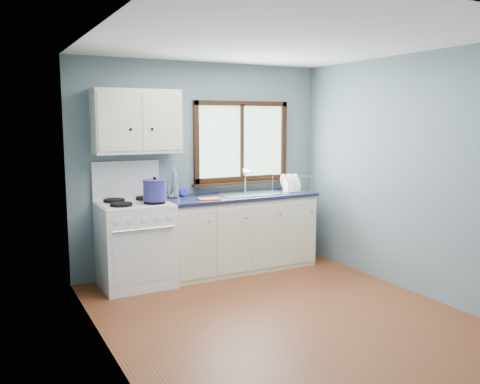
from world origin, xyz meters
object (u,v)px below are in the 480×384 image
dish_rack (291,186)px  gas_range (135,242)px  base_cabinets (239,236)px  utensil_crock (174,190)px  sink (252,199)px  thermos (173,185)px  stockpot (155,190)px  skillet (155,198)px

dish_rack → gas_range: bearing=-172.5°
base_cabinets → utensil_crock: 0.99m
sink → thermos: (-0.97, 0.15, 0.21)m
sink → stockpot: stockpot is taller
utensil_crock → dish_rack: utensil_crock is taller
base_cabinets → utensil_crock: size_ratio=4.48×
skillet → stockpot: (-0.01, -0.03, 0.09)m
thermos → skillet: bearing=-136.4°
sink → stockpot: (-1.30, -0.19, 0.22)m
stockpot → thermos: bearing=45.2°
base_cabinets → utensil_crock: bearing=168.1°
base_cabinets → dish_rack: bearing=-0.8°
gas_range → skillet: (0.19, -0.14, 0.49)m
sink → dish_rack: sink is taller
skillet → base_cabinets: bearing=32.3°
stockpot → utensil_crock: bearing=45.9°
dish_rack → utensil_crock: bearing=-179.3°
base_cabinets → dish_rack: 0.93m
gas_range → skillet: size_ratio=3.62×
gas_range → sink: (1.49, 0.02, 0.37)m
skillet → dish_rack: bearing=28.8°
base_cabinets → sink: bearing=-0.1°
skillet → stockpot: stockpot is taller
dish_rack → skillet: bearing=-168.2°
utensil_crock → thermos: (-0.01, -0.01, 0.07)m
utensil_crock → thermos: size_ratio=1.36×
sink → dish_rack: size_ratio=1.82×
base_cabinets → thermos: thermos is taller
sink → utensil_crock: 0.98m
sink → skillet: (-1.29, -0.16, 0.12)m
gas_range → base_cabinets: (1.31, 0.02, -0.08)m
utensil_crock → stockpot: bearing=-134.1°
base_cabinets → utensil_crock: (-0.78, 0.16, 0.60)m
utensil_crock → dish_rack: size_ratio=0.90×
gas_range → dish_rack: gas_range is taller
sink → dish_rack: 0.57m
gas_range → utensil_crock: gas_range is taller
thermos → sink: bearing=-8.9°
thermos → stockpot: bearing=-134.8°
gas_range → utensil_crock: size_ratio=3.29×
gas_range → stockpot: bearing=-42.2°
base_cabinets → thermos: size_ratio=6.10×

